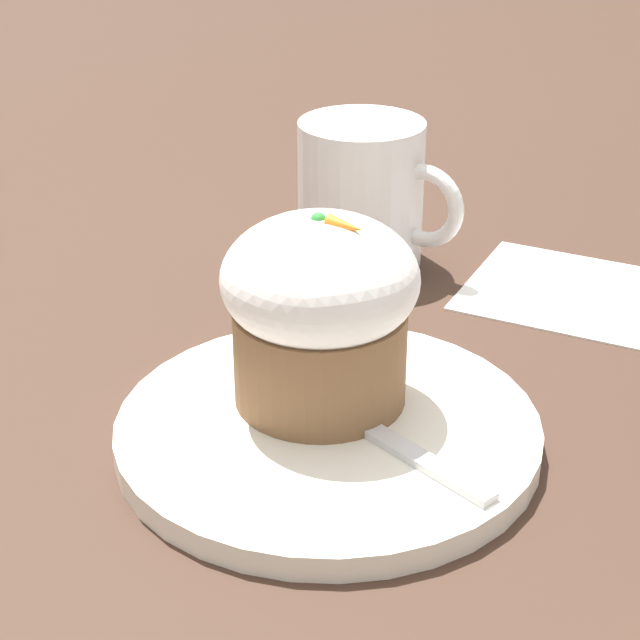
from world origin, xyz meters
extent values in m
plane|color=#3D281E|center=(0.00, 0.00, 0.00)|extent=(4.00, 4.00, 0.00)
cylinder|color=white|center=(0.00, 0.00, 0.01)|extent=(0.20, 0.20, 0.01)
cylinder|color=brown|center=(-0.01, 0.02, 0.04)|extent=(0.08, 0.08, 0.05)
ellipsoid|color=white|center=(-0.01, 0.02, 0.08)|extent=(0.09, 0.09, 0.06)
cone|color=orange|center=(0.00, 0.02, 0.11)|extent=(0.02, 0.01, 0.01)
sphere|color=green|center=(-0.01, 0.02, 0.11)|extent=(0.01, 0.01, 0.01)
cube|color=silver|center=(0.05, -0.01, 0.01)|extent=(0.09, 0.03, 0.00)
ellipsoid|color=silver|center=(0.00, 0.01, 0.02)|extent=(0.04, 0.04, 0.01)
cylinder|color=white|center=(-0.09, 0.20, 0.05)|extent=(0.08, 0.08, 0.09)
torus|color=white|center=(-0.05, 0.20, 0.05)|extent=(0.05, 0.01, 0.05)
cube|color=white|center=(0.05, 0.22, 0.00)|extent=(0.14, 0.12, 0.00)
camera|label=1|loc=(0.22, -0.37, 0.29)|focal=60.00mm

